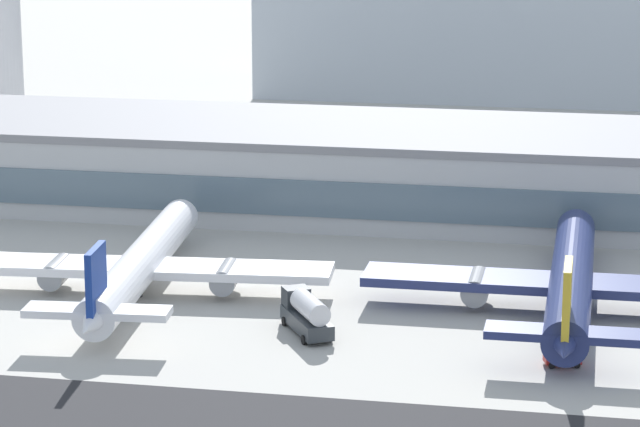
{
  "coord_description": "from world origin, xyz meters",
  "views": [
    {
      "loc": [
        25.27,
        -94.74,
        44.3
      ],
      "look_at": [
        -2.9,
        48.5,
        8.95
      ],
      "focal_mm": 84.07,
      "sensor_mm": 36.0,
      "label": 1
    }
  ],
  "objects": [
    {
      "name": "terminal_building",
      "position": [
        -0.5,
        88.61,
        5.36
      ],
      "size": [
        194.99,
        29.21,
        10.71
      ],
      "color": "#B7BABC",
      "rests_on": "ground_plane"
    },
    {
      "name": "airliner_navy_tail_gate_0",
      "position": [
        -21.27,
        45.95,
        3.05
      ],
      "size": [
        39.84,
        45.8,
        9.57
      ],
      "rotation": [
        0.0,
        0.0,
        1.66
      ],
      "color": "white",
      "rests_on": "ground_plane"
    },
    {
      "name": "airliner_gold_tail_gate_1",
      "position": [
        22.22,
        47.9,
        3.17
      ],
      "size": [
        41.15,
        47.68,
        9.95
      ],
      "rotation": [
        0.0,
        0.0,
        1.58
      ],
      "color": "navy",
      "rests_on": "ground_plane"
    },
    {
      "name": "service_baggage_tug_0",
      "position": [
        22.09,
        32.72,
        1.05
      ],
      "size": [
        3.5,
        2.54,
        2.2
      ],
      "rotation": [
        0.0,
        0.0,
        3.4
      ],
      "color": "#B2231E",
      "rests_on": "ground_plane"
    },
    {
      "name": "service_fuel_truck_1",
      "position": [
        -1.96,
        37.21,
        2.03
      ],
      "size": [
        6.52,
        8.65,
        3.95
      ],
      "rotation": [
        0.0,
        0.0,
        2.1
      ],
      "color": "#2D3338",
      "rests_on": "ground_plane"
    }
  ]
}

